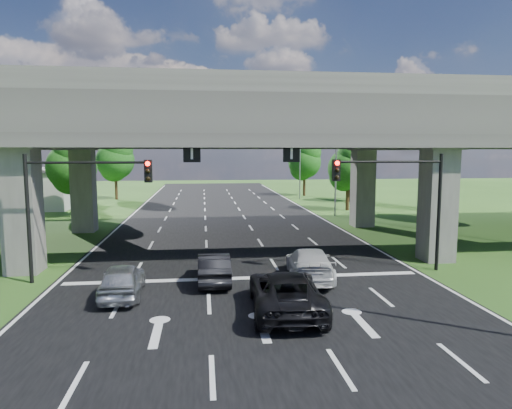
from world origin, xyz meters
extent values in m
plane|color=#284C18|center=(0.00, 0.00, 0.00)|extent=(160.00, 160.00, 0.00)
cube|color=black|center=(0.00, 10.00, 0.01)|extent=(18.00, 120.00, 0.03)
cube|color=#33312F|center=(0.00, 12.00, 8.00)|extent=(80.00, 15.00, 2.00)
cube|color=#5A5853|center=(0.00, 4.75, 9.50)|extent=(80.00, 0.50, 1.00)
cube|color=#5A5853|center=(0.00, 19.25, 9.50)|extent=(80.00, 0.50, 1.00)
cube|color=#5A5853|center=(-11.00, 6.00, 3.50)|extent=(1.60, 1.60, 7.00)
cube|color=#5A5853|center=(-11.00, 18.00, 3.50)|extent=(1.60, 1.60, 7.00)
cube|color=#5A5853|center=(11.00, 6.00, 3.50)|extent=(1.60, 1.60, 7.00)
cube|color=#5A5853|center=(11.00, 18.00, 3.50)|extent=(1.60, 1.60, 7.00)
cube|color=black|center=(-2.50, 5.00, 6.00)|extent=(0.85, 0.06, 0.85)
cube|color=black|center=(2.50, 5.00, 6.00)|extent=(0.85, 0.06, 0.85)
cylinder|color=black|center=(10.00, 4.00, 3.00)|extent=(0.18, 0.18, 6.00)
cylinder|color=black|center=(7.25, 4.00, 5.60)|extent=(5.50, 0.12, 0.12)
cube|color=black|center=(4.50, 3.82, 5.20)|extent=(0.35, 0.28, 1.05)
sphere|color=#FF0C05|center=(4.50, 3.66, 5.55)|extent=(0.22, 0.22, 0.22)
cylinder|color=black|center=(-10.00, 4.00, 3.00)|extent=(0.18, 0.18, 6.00)
cylinder|color=black|center=(-7.25, 4.00, 5.60)|extent=(5.50, 0.12, 0.12)
cube|color=black|center=(-4.50, 3.82, 5.20)|extent=(0.35, 0.28, 1.05)
sphere|color=#FF0C05|center=(-4.50, 3.66, 5.55)|extent=(0.22, 0.22, 0.22)
cylinder|color=gray|center=(10.50, 24.00, 5.00)|extent=(0.16, 0.16, 10.00)
cylinder|color=gray|center=(9.00, 24.00, 9.70)|extent=(3.00, 0.10, 0.10)
cube|color=gray|center=(7.50, 24.00, 9.60)|extent=(0.60, 0.25, 0.18)
cylinder|color=gray|center=(10.50, 40.00, 5.00)|extent=(0.16, 0.16, 10.00)
cylinder|color=gray|center=(9.00, 40.00, 9.70)|extent=(3.00, 0.10, 0.10)
cube|color=gray|center=(7.50, 40.00, 9.60)|extent=(0.60, 0.25, 0.18)
cylinder|color=black|center=(-14.00, 26.00, 1.65)|extent=(0.36, 0.36, 3.30)
sphere|color=#1B4B14|center=(-14.00, 26.00, 4.65)|extent=(4.50, 4.50, 4.50)
sphere|color=#1B4B14|center=(-13.60, 25.70, 6.00)|extent=(3.60, 3.60, 3.60)
sphere|color=#1B4B14|center=(-14.30, 26.40, 3.75)|extent=(3.30, 3.30, 3.30)
cylinder|color=black|center=(-17.00, 34.00, 1.43)|extent=(0.36, 0.36, 2.86)
sphere|color=#1B4B14|center=(-17.00, 34.00, 4.03)|extent=(3.90, 3.90, 3.90)
sphere|color=#1B4B14|center=(-16.60, 33.70, 5.20)|extent=(3.12, 3.12, 3.12)
sphere|color=#1B4B14|center=(-17.30, 34.40, 3.25)|extent=(2.86, 2.86, 2.86)
cylinder|color=black|center=(-13.00, 42.00, 1.76)|extent=(0.36, 0.36, 3.52)
sphere|color=#1B4B14|center=(-13.00, 42.00, 4.96)|extent=(4.80, 4.80, 4.80)
sphere|color=#1B4B14|center=(-12.60, 41.70, 6.40)|extent=(3.84, 3.84, 3.84)
sphere|color=#1B4B14|center=(-13.30, 42.40, 4.00)|extent=(3.52, 3.52, 3.52)
cylinder|color=black|center=(13.00, 28.00, 1.54)|extent=(0.36, 0.36, 3.08)
sphere|color=#1B4B14|center=(13.00, 28.00, 4.34)|extent=(4.20, 4.20, 4.20)
sphere|color=#1B4B14|center=(13.40, 27.70, 5.60)|extent=(3.36, 3.36, 3.36)
sphere|color=#1B4B14|center=(12.70, 28.40, 3.50)|extent=(3.08, 3.08, 3.08)
cylinder|color=black|center=(16.00, 36.00, 1.43)|extent=(0.36, 0.36, 2.86)
sphere|color=#1B4B14|center=(16.00, 36.00, 4.03)|extent=(3.90, 3.90, 3.90)
sphere|color=#1B4B14|center=(16.40, 35.70, 5.20)|extent=(3.12, 3.12, 3.12)
sphere|color=#1B4B14|center=(15.70, 36.40, 3.25)|extent=(2.86, 2.86, 2.86)
cylinder|color=black|center=(12.00, 44.00, 1.65)|extent=(0.36, 0.36, 3.30)
sphere|color=#1B4B14|center=(12.00, 44.00, 4.65)|extent=(4.50, 4.50, 4.50)
sphere|color=#1B4B14|center=(12.40, 43.70, 6.00)|extent=(3.60, 3.60, 3.60)
sphere|color=#1B4B14|center=(11.70, 44.40, 3.75)|extent=(3.30, 3.30, 3.30)
imported|color=#AEB2B6|center=(-5.40, 1.31, 0.74)|extent=(1.82, 4.21, 1.41)
imported|color=black|center=(-1.53, 3.00, 0.72)|extent=(1.47, 4.18, 1.37)
imported|color=#B5B5B5|center=(3.03, 3.00, 0.77)|extent=(2.73, 5.32, 1.48)
imported|color=black|center=(1.09, -1.29, 0.80)|extent=(2.90, 5.72, 1.55)
camera|label=1|loc=(-1.98, -17.85, 6.11)|focal=32.00mm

